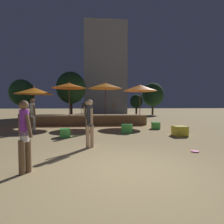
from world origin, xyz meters
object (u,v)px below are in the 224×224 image
cube_seat_1 (65,133)px  frisbee_disc (195,151)px  cube_seat_0 (180,131)px  bistro_chair_0 (114,107)px  cube_seat_2 (127,128)px  background_tree_2 (71,88)px  bistro_chair_1 (84,107)px  person_3 (25,134)px  background_tree_1 (22,93)px  background_tree_3 (136,101)px  patio_umbrella_1 (140,88)px  patio_umbrella_0 (105,86)px  cube_seat_3 (156,125)px  person_4 (87,116)px  person_2 (33,114)px  person_1 (90,122)px  patio_umbrella_3 (34,91)px  patio_umbrella_2 (69,86)px  background_tree_0 (153,95)px

cube_seat_1 → frisbee_disc: cube_seat_1 is taller
cube_seat_0 → bistro_chair_0: bearing=116.3°
cube_seat_2 → background_tree_2: (-4.55, 10.43, 3.15)m
bistro_chair_1 → bistro_chair_0: bearing=-8.7°
person_3 → background_tree_1: 17.41m
background_tree_3 → patio_umbrella_1: bearing=-101.6°
patio_umbrella_0 → bistro_chair_0: size_ratio=3.56×
background_tree_1 → background_tree_2: background_tree_2 is taller
cube_seat_3 → person_4: (-4.24, -1.46, 0.74)m
cube_seat_3 → person_2: bearing=-173.5°
background_tree_1 → background_tree_3: bearing=17.8°
patio_umbrella_1 → background_tree_1: bearing=147.8°
person_1 → background_tree_1: size_ratio=0.40×
bistro_chair_0 → background_tree_3: 11.38m
patio_umbrella_3 → person_3: (2.84, -8.83, -1.62)m
cube_seat_0 → bistro_chair_0: size_ratio=0.70×
cube_seat_2 → person_2: (-5.21, 0.47, 0.81)m
person_4 → background_tree_1: size_ratio=0.41×
patio_umbrella_3 → person_4: patio_umbrella_3 is taller
frisbee_disc → bistro_chair_0: bearing=102.3°
patio_umbrella_0 → patio_umbrella_1: patio_umbrella_0 is taller
cube_seat_3 → background_tree_3: 13.91m
patio_umbrella_2 → person_1: bearing=-75.1°
background_tree_1 → bistro_chair_1: bearing=-37.1°
person_2 → frisbee_disc: bearing=92.1°
patio_umbrella_2 → frisbee_disc: 9.53m
bistro_chair_1 → background_tree_3: (6.69, 9.79, 0.64)m
patio_umbrella_2 → background_tree_3: size_ratio=1.08×
patio_umbrella_1 → person_3: (-4.82, -8.80, -1.89)m
patio_umbrella_3 → cube_seat_3: patio_umbrella_3 is taller
cube_seat_0 → cube_seat_2: (-2.45, 1.15, 0.00)m
person_2 → bistro_chair_1: bearing=-171.3°
person_1 → background_tree_2: background_tree_2 is taller
patio_umbrella_0 → patio_umbrella_2: 2.61m
background_tree_0 → background_tree_3: 2.91m
frisbee_disc → bistro_chair_1: bearing=115.0°
cube_seat_2 → bistro_chair_0: (-0.31, 4.44, 1.07)m
cube_seat_0 → cube_seat_2: bearing=154.9°
patio_umbrella_3 → person_2: (0.91, -2.93, -1.45)m
patio_umbrella_0 → cube_seat_1: patio_umbrella_0 is taller
bistro_chair_0 → cube_seat_0: bearing=100.2°
cube_seat_2 → bistro_chair_1: (-2.77, 5.20, 1.07)m
frisbee_disc → background_tree_3: size_ratio=0.09×
cube_seat_1 → background_tree_1: (-6.70, 11.60, 2.62)m
cube_seat_0 → person_4: bearing=167.8°
cube_seat_1 → frisbee_disc: bearing=-32.7°
person_2 → background_tree_3: bearing=-176.2°
cube_seat_2 → person_1: (-1.91, -3.18, 0.70)m
patio_umbrella_3 → person_2: patio_umbrella_3 is taller
patio_umbrella_3 → background_tree_2: size_ratio=0.54×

